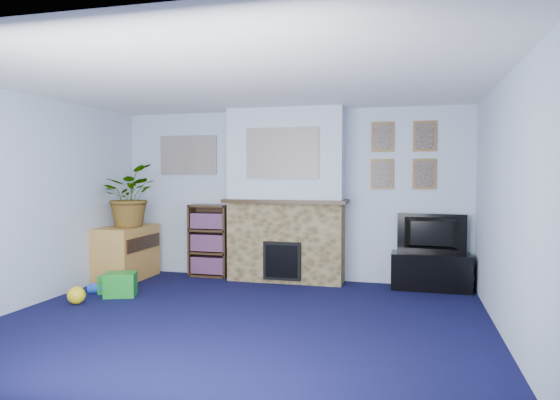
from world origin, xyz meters
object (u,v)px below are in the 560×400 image
(bookshelf, at_px, (210,242))
(sideboard, at_px, (126,255))
(television, at_px, (431,234))
(tv_stand, at_px, (431,272))

(bookshelf, relative_size, sideboard, 1.08)
(television, bearing_deg, tv_stand, 94.80)
(television, distance_m, bookshelf, 3.12)
(television, height_order, sideboard, television)
(television, bearing_deg, sideboard, 10.75)
(television, height_order, bookshelf, bookshelf)
(tv_stand, xyz_separation_m, sideboard, (-4.18, -0.42, 0.12))
(tv_stand, height_order, bookshelf, bookshelf)
(sideboard, bearing_deg, bookshelf, 24.65)
(tv_stand, bearing_deg, bookshelf, 178.59)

